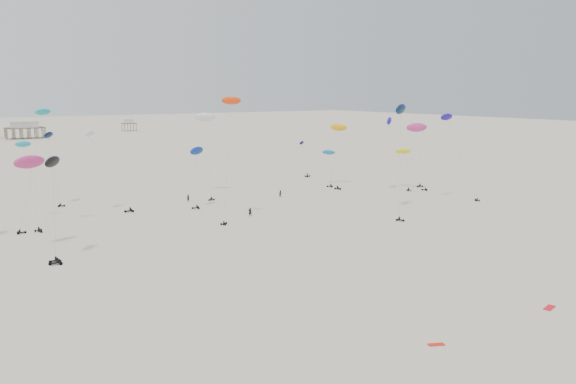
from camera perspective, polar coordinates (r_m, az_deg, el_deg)
ground_plane at (r=214.40m, az=-16.61°, el=2.58°), size 900.00×900.00×0.00m
pavilion_main at (r=358.30m, az=-25.16°, el=5.61°), size 21.00×13.00×9.80m
pavilion_small at (r=403.07m, az=-15.85°, el=6.48°), size 9.00×7.00×8.00m
rig_0 at (r=161.28m, az=4.46°, el=2.87°), size 6.31×12.39×12.67m
rig_1 at (r=144.12m, az=16.31°, el=5.93°), size 8.48×7.97×21.88m
rig_2 at (r=130.64m, az=-18.00°, el=2.62°), size 9.57×6.68×18.67m
rig_3 at (r=123.63m, az=-24.71°, el=0.86°), size 3.17×14.74×19.62m
rig_5 at (r=116.45m, az=-5.92°, el=6.89°), size 7.23×6.76×25.92m
rig_6 at (r=126.40m, az=11.37°, el=7.12°), size 10.59×11.21×24.84m
rig_7 at (r=142.42m, az=-22.89°, el=3.79°), size 3.91×5.33×17.70m
rig_8 at (r=161.31m, az=5.06°, el=5.76°), size 7.44×5.42×17.89m
rig_9 at (r=130.79m, az=-9.27°, el=3.04°), size 4.74×3.85×14.43m
rig_10 at (r=161.04m, az=12.01°, el=3.28°), size 8.00×4.97×11.41m
rig_11 at (r=179.07m, az=1.68°, el=3.52°), size 3.37×5.86×11.35m
rig_12 at (r=96.07m, az=-22.78°, el=1.03°), size 4.03×4.86×16.88m
rig_13 at (r=148.74m, az=-8.40°, el=6.73°), size 7.76×13.96×22.43m
rig_15 at (r=156.08m, az=13.00°, el=5.92°), size 5.99×5.17×18.60m
rig_16 at (r=153.26m, az=10.55°, el=6.03°), size 8.66×6.26×20.20m
rig_17 at (r=102.54m, az=-24.44°, el=1.31°), size 5.66×14.42×17.92m
rig_18 at (r=119.07m, az=-24.29°, el=3.67°), size 8.82×5.40×23.64m
spectator_0 at (r=122.19m, az=-3.87°, el=-2.49°), size 1.01×0.96×2.30m
spectator_1 at (r=144.09m, az=-0.76°, el=-0.52°), size 1.09×0.72×2.09m
spectator_3 at (r=140.09m, az=-10.11°, el=-0.99°), size 0.81×0.57×2.18m
grounded_kite_a at (r=78.85m, az=25.02°, el=-10.63°), size 2.36×1.43×0.08m
grounded_kite_b at (r=64.20m, az=14.82°, el=-14.78°), size 1.93×1.37×0.07m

